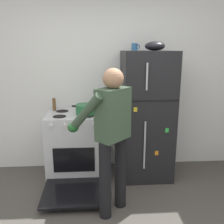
% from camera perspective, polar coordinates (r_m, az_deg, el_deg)
% --- Properties ---
extents(kitchen_wall_back, '(6.00, 0.10, 2.70)m').
position_cam_1_polar(kitchen_wall_back, '(3.74, -1.30, 7.58)').
color(kitchen_wall_back, white).
rests_on(kitchen_wall_back, ground).
extents(refrigerator, '(0.68, 0.72, 1.76)m').
position_cam_1_polar(refrigerator, '(3.52, 7.83, -0.80)').
color(refrigerator, black).
rests_on(refrigerator, ground).
extents(stove_range, '(0.76, 1.23, 0.93)m').
position_cam_1_polar(stove_range, '(3.58, -8.29, -7.76)').
color(stove_range, silver).
rests_on(stove_range, ground).
extents(person_cook, '(0.68, 0.71, 1.60)m').
position_cam_1_polar(person_cook, '(2.64, -0.36, -4.02)').
color(person_cook, black).
rests_on(person_cook, ground).
extents(red_pot, '(0.37, 0.27, 0.13)m').
position_cam_1_polar(red_pot, '(3.37, -5.95, 0.63)').
color(red_pot, '#236638').
rests_on(red_pot, stove_range).
extents(coffee_mug, '(0.11, 0.08, 0.10)m').
position_cam_1_polar(coffee_mug, '(3.42, 5.18, 14.54)').
color(coffee_mug, '#2D6093').
rests_on(coffee_mug, refrigerator).
extents(pepper_mill, '(0.05, 0.05, 0.17)m').
position_cam_1_polar(pepper_mill, '(3.66, -13.04, 1.73)').
color(pepper_mill, brown).
rests_on(pepper_mill, stove_range).
extents(mixing_bowl, '(0.26, 0.26, 0.12)m').
position_cam_1_polar(mixing_bowl, '(3.42, 9.73, 14.59)').
color(mixing_bowl, black).
rests_on(mixing_bowl, refrigerator).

